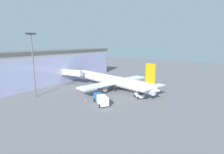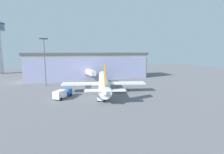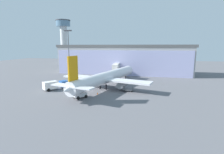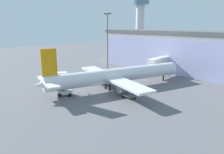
# 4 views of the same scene
# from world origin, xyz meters

# --- Properties ---
(ground) EXTENTS (240.00, 240.00, 0.00)m
(ground) POSITION_xyz_m (0.00, 0.00, 0.00)
(ground) COLOR slate
(terminal_building) EXTENTS (62.47, 14.73, 13.59)m
(terminal_building) POSITION_xyz_m (0.00, 36.05, 6.79)
(terminal_building) COLOR #9F9F9F
(terminal_building) RESTS_ON ground
(jet_bridge) EXTENTS (3.32, 11.65, 5.71)m
(jet_bridge) POSITION_xyz_m (-1.18, 25.68, 4.33)
(jet_bridge) COLOR silver
(jet_bridge) RESTS_ON ground
(apron_light_mast) EXTENTS (3.20, 0.40, 19.44)m
(apron_light_mast) POSITION_xyz_m (-20.41, 20.76, 11.48)
(apron_light_mast) COLOR #59595E
(apron_light_mast) RESTS_ON ground
(airplane) EXTENTS (29.22, 39.20, 10.80)m
(airplane) POSITION_xyz_m (-0.02, 5.32, 3.31)
(airplane) COLOR silver
(airplane) RESTS_ON ground
(catering_truck) EXTENTS (6.04, 7.21, 2.65)m
(catering_truck) POSITION_xyz_m (-14.60, -0.38, 1.47)
(catering_truck) COLOR #2659A5
(catering_truck) RESTS_ON ground
(baggage_cart) EXTENTS (2.87, 1.72, 1.50)m
(baggage_cart) POSITION_xyz_m (7.28, 2.64, 0.50)
(baggage_cart) COLOR slate
(baggage_cart) RESTS_ON ground
(pushback_tug) EXTENTS (3.53, 3.72, 2.30)m
(pushback_tug) POSITION_xyz_m (-3.70, -6.82, 0.97)
(pushback_tug) COLOR silver
(pushback_tug) RESTS_ON ground
(safety_cone_nose) EXTENTS (0.36, 0.36, 0.55)m
(safety_cone_nose) POSITION_xyz_m (-0.43, -2.43, 0.28)
(safety_cone_nose) COLOR orange
(safety_cone_nose) RESTS_ON ground
(safety_cone_wingtip) EXTENTS (0.36, 0.36, 0.55)m
(safety_cone_wingtip) POSITION_xyz_m (-14.66, 5.13, 0.28)
(safety_cone_wingtip) COLOR orange
(safety_cone_wingtip) RESTS_ON ground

